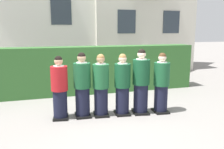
{
  "coord_description": "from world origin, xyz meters",
  "views": [
    {
      "loc": [
        -1.65,
        -5.53,
        2.15
      ],
      "look_at": [
        0.0,
        0.0,
        1.05
      ],
      "focal_mm": 37.97,
      "sensor_mm": 36.0,
      "label": 1
    }
  ],
  "objects_px": {
    "student_front_row_2": "(101,87)",
    "student_front_row_5": "(161,84)",
    "student_front_row_3": "(122,86)",
    "student_front_row_1": "(82,87)",
    "student_front_row_4": "(141,83)",
    "student_in_red_blazer": "(60,89)"
  },
  "relations": [
    {
      "from": "student_front_row_5",
      "to": "student_in_red_blazer",
      "type": "bearing_deg",
      "value": 173.59
    },
    {
      "from": "student_front_row_1",
      "to": "student_front_row_3",
      "type": "relative_size",
      "value": 1.03
    },
    {
      "from": "student_in_red_blazer",
      "to": "student_front_row_1",
      "type": "xyz_separation_m",
      "value": [
        0.55,
        -0.01,
        0.03
      ]
    },
    {
      "from": "student_front_row_1",
      "to": "student_front_row_3",
      "type": "bearing_deg",
      "value": -7.64
    },
    {
      "from": "student_front_row_3",
      "to": "student_front_row_5",
      "type": "height_order",
      "value": "student_front_row_5"
    },
    {
      "from": "student_front_row_5",
      "to": "student_front_row_3",
      "type": "bearing_deg",
      "value": 172.2
    },
    {
      "from": "student_front_row_2",
      "to": "student_front_row_5",
      "type": "bearing_deg",
      "value": -7.61
    },
    {
      "from": "student_in_red_blazer",
      "to": "student_front_row_2",
      "type": "distance_m",
      "value": 1.01
    },
    {
      "from": "student_front_row_5",
      "to": "student_front_row_1",
      "type": "bearing_deg",
      "value": 172.28
    },
    {
      "from": "student_front_row_2",
      "to": "student_front_row_1",
      "type": "bearing_deg",
      "value": 171.9
    },
    {
      "from": "student_front_row_1",
      "to": "student_front_row_4",
      "type": "height_order",
      "value": "student_front_row_4"
    },
    {
      "from": "student_front_row_1",
      "to": "student_front_row_3",
      "type": "xyz_separation_m",
      "value": [
        1.0,
        -0.13,
        -0.02
      ]
    },
    {
      "from": "student_front_row_2",
      "to": "student_front_row_3",
      "type": "distance_m",
      "value": 0.55
    },
    {
      "from": "student_front_row_1",
      "to": "student_front_row_2",
      "type": "distance_m",
      "value": 0.46
    },
    {
      "from": "student_front_row_4",
      "to": "student_front_row_1",
      "type": "bearing_deg",
      "value": 173.03
    },
    {
      "from": "student_front_row_1",
      "to": "student_front_row_4",
      "type": "relative_size",
      "value": 0.96
    },
    {
      "from": "student_front_row_3",
      "to": "student_front_row_5",
      "type": "bearing_deg",
      "value": -7.8
    },
    {
      "from": "student_front_row_2",
      "to": "student_front_row_5",
      "type": "xyz_separation_m",
      "value": [
        1.56,
        -0.21,
        0.0
      ]
    },
    {
      "from": "student_in_red_blazer",
      "to": "student_front_row_1",
      "type": "height_order",
      "value": "student_front_row_1"
    },
    {
      "from": "student_front_row_3",
      "to": "student_front_row_4",
      "type": "distance_m",
      "value": 0.49
    },
    {
      "from": "student_front_row_1",
      "to": "student_front_row_4",
      "type": "distance_m",
      "value": 1.5
    },
    {
      "from": "student_in_red_blazer",
      "to": "student_front_row_2",
      "type": "xyz_separation_m",
      "value": [
        1.0,
        -0.08,
        0.01
      ]
    }
  ]
}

